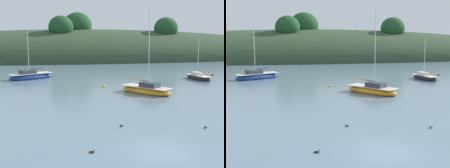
% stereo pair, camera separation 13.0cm
% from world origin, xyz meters
% --- Properties ---
extents(ground_plane, '(400.00, 400.00, 0.00)m').
position_xyz_m(ground_plane, '(0.00, 0.00, 0.00)').
color(ground_plane, slate).
extents(far_shoreline_hill, '(150.00, 36.00, 21.66)m').
position_xyz_m(far_shoreline_hill, '(0.01, 75.62, 0.10)').
color(far_shoreline_hill, '#2D422B').
rests_on(far_shoreline_hill, ground).
extents(sailboat_teal_outer, '(6.35, 6.92, 10.48)m').
position_xyz_m(sailboat_teal_outer, '(4.24, 19.52, 0.43)').
color(sailboat_teal_outer, orange).
rests_on(sailboat_teal_outer, ground).
extents(sailboat_white_near, '(3.18, 5.78, 6.76)m').
position_xyz_m(sailboat_white_near, '(15.68, 29.89, 0.35)').
color(sailboat_white_near, '#232328').
rests_on(sailboat_white_near, ground).
extents(sailboat_yellow_far, '(7.74, 5.95, 10.09)m').
position_xyz_m(sailboat_yellow_far, '(-11.01, 34.80, 0.45)').
color(sailboat_yellow_far, navy).
rests_on(sailboat_yellow_far, ground).
extents(mooring_buoy_outer, '(0.44, 0.44, 0.54)m').
position_xyz_m(mooring_buoy_outer, '(20.01, 33.81, 0.12)').
color(mooring_buoy_outer, red).
rests_on(mooring_buoy_outer, ground).
extents(mooring_buoy_inner, '(0.44, 0.44, 0.54)m').
position_xyz_m(mooring_buoy_inner, '(-0.31, 25.16, 0.12)').
color(mooring_buoy_inner, yellow).
rests_on(mooring_buoy_inner, ground).
extents(duck_lone_right, '(0.43, 0.21, 0.24)m').
position_xyz_m(duck_lone_right, '(-4.40, 0.53, 0.05)').
color(duck_lone_right, '#2D2823').
rests_on(duck_lone_right, ground).
extents(duck_lone_left, '(0.39, 0.34, 0.24)m').
position_xyz_m(duck_lone_left, '(-1.48, 5.90, 0.05)').
color(duck_lone_left, '#2D2823').
rests_on(duck_lone_left, ground).
extents(duck_lead, '(0.40, 0.33, 0.24)m').
position_xyz_m(duck_lead, '(5.00, 4.42, 0.05)').
color(duck_lead, '#473828').
rests_on(duck_lead, ground).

